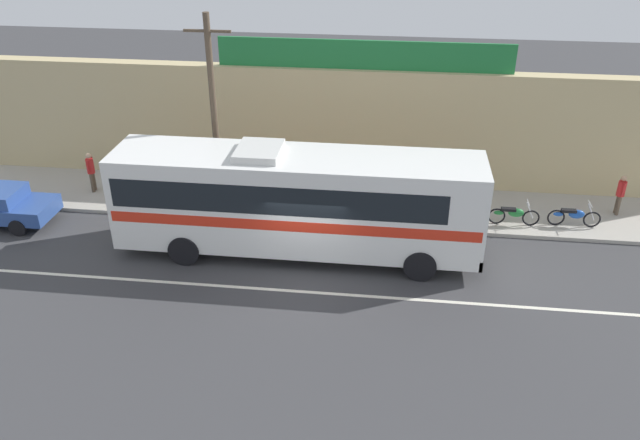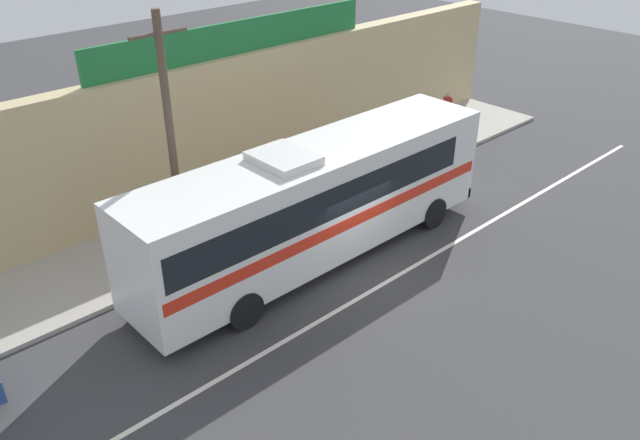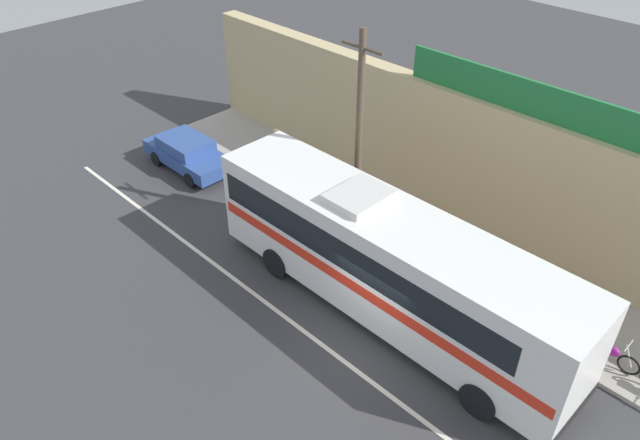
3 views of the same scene
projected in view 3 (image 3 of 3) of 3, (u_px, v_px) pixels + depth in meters
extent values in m
plane|color=#3A3A3D|center=(362.00, 345.00, 17.35)|extent=(70.00, 70.00, 0.00)
cube|color=#A8A399|center=(465.00, 262.00, 20.30)|extent=(30.00, 3.60, 0.14)
cube|color=tan|center=(511.00, 179.00, 20.18)|extent=(30.00, 0.70, 4.80)
cube|color=#1E7538|center=(568.00, 110.00, 17.73)|extent=(11.27, 0.12, 1.10)
cube|color=silver|center=(343.00, 360.00, 16.89)|extent=(30.00, 0.14, 0.01)
cube|color=white|center=(388.00, 261.00, 17.32)|extent=(11.98, 2.50, 3.10)
cube|color=black|center=(376.00, 239.00, 17.28)|extent=(10.54, 2.52, 0.96)
cube|color=red|center=(387.00, 269.00, 17.50)|extent=(11.74, 2.51, 0.36)
cube|color=black|center=(592.00, 364.00, 13.63)|extent=(0.04, 2.25, 1.40)
cube|color=black|center=(572.00, 414.00, 14.69)|extent=(0.12, 2.50, 0.36)
cube|color=silver|center=(359.00, 196.00, 17.04)|extent=(1.40, 1.75, 0.24)
cylinder|color=black|center=(526.00, 351.00, 16.50)|extent=(1.04, 0.32, 1.04)
cylinder|color=black|center=(479.00, 400.00, 15.17)|extent=(1.04, 0.32, 1.04)
cylinder|color=black|center=(327.00, 232.00, 20.92)|extent=(1.04, 0.32, 1.04)
cylinder|color=black|center=(277.00, 262.00, 19.59)|extent=(1.04, 0.32, 1.04)
cube|color=#2D4C93|center=(189.00, 156.00, 25.09)|extent=(4.22, 1.74, 0.56)
cube|color=#2D4C93|center=(186.00, 144.00, 24.84)|extent=(2.19, 1.56, 0.48)
cube|color=black|center=(197.00, 151.00, 24.40)|extent=(0.21, 1.46, 0.34)
cylinder|color=black|center=(223.00, 165.00, 25.03)|extent=(0.62, 0.20, 0.62)
cylinder|color=black|center=(190.00, 180.00, 24.09)|extent=(0.62, 0.20, 0.62)
cylinder|color=black|center=(189.00, 145.00, 26.44)|extent=(0.62, 0.20, 0.62)
cylinder|color=black|center=(157.00, 159.00, 25.50)|extent=(0.62, 0.20, 0.62)
cylinder|color=brown|center=(359.00, 141.00, 19.40)|extent=(0.22, 0.22, 7.34)
cylinder|color=brown|center=(362.00, 48.00, 17.62)|extent=(1.60, 0.10, 0.10)
torus|color=black|center=(629.00, 365.00, 16.17)|extent=(0.62, 0.06, 0.62)
torus|color=black|center=(584.00, 341.00, 16.89)|extent=(0.62, 0.06, 0.62)
cylinder|color=silver|center=(629.00, 356.00, 16.04)|extent=(0.34, 0.04, 0.65)
cylinder|color=silver|center=(629.00, 346.00, 15.91)|extent=(0.03, 0.56, 0.03)
ellipsoid|color=#991E8C|center=(610.00, 349.00, 16.39)|extent=(0.56, 0.22, 0.34)
cube|color=black|center=(601.00, 341.00, 16.48)|extent=(0.52, 0.20, 0.10)
ellipsoid|color=#991E8C|center=(587.00, 338.00, 16.77)|extent=(0.36, 0.14, 0.16)
torus|color=black|center=(565.00, 333.00, 17.14)|extent=(0.62, 0.06, 0.62)
torus|color=black|center=(525.00, 310.00, 17.87)|extent=(0.62, 0.06, 0.62)
cylinder|color=silver|center=(565.00, 324.00, 17.01)|extent=(0.34, 0.04, 0.65)
cylinder|color=silver|center=(564.00, 314.00, 16.88)|extent=(0.03, 0.56, 0.03)
ellipsoid|color=#237F38|center=(548.00, 318.00, 17.36)|extent=(0.56, 0.22, 0.34)
cube|color=black|center=(539.00, 310.00, 17.46)|extent=(0.52, 0.20, 0.10)
ellipsoid|color=#237F38|center=(527.00, 308.00, 17.75)|extent=(0.36, 0.14, 0.16)
cylinder|color=brown|center=(279.00, 155.00, 25.31)|extent=(0.13, 0.13, 0.79)
cylinder|color=brown|center=(275.00, 156.00, 25.20)|extent=(0.13, 0.13, 0.79)
cylinder|color=red|center=(276.00, 141.00, 24.85)|extent=(0.30, 0.30, 0.59)
sphere|color=tan|center=(276.00, 131.00, 24.60)|extent=(0.21, 0.21, 0.21)
cylinder|color=red|center=(280.00, 139.00, 24.95)|extent=(0.08, 0.08, 0.55)
cylinder|color=red|center=(273.00, 142.00, 24.72)|extent=(0.08, 0.08, 0.55)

